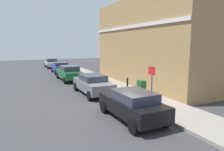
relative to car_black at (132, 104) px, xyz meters
name	(u,v)px	position (x,y,z in m)	size (l,w,h in m)	color
ground	(122,105)	(0.68, 2.30, -0.76)	(80.00, 80.00, 0.00)	#38383A
sidewalk	(109,84)	(2.58, 8.30, -0.69)	(2.59, 30.00, 0.15)	gray
corner_building	(163,43)	(7.47, 7.01, 3.00)	(7.28, 13.42, 7.51)	#9E7A4C
car_black	(132,104)	(0.00, 0.00, 0.00)	(1.93, 4.05, 1.44)	black
car_grey	(93,84)	(0.04, 5.61, 0.00)	(1.92, 4.30, 1.43)	slate
car_green	(69,73)	(-0.19, 11.92, 0.02)	(1.90, 4.36, 1.51)	#195933
car_blue	(61,67)	(0.06, 17.46, -0.02)	(1.95, 4.05, 1.39)	navy
car_silver	(52,63)	(0.03, 24.26, -0.05)	(1.82, 4.02, 1.40)	#B7B7BC
utility_cabinet	(141,90)	(2.37, 2.78, -0.08)	(0.46, 0.61, 1.15)	#1E4C28
bollard_near_cabinet	(127,84)	(2.47, 4.77, -0.06)	(0.14, 0.14, 1.04)	black
street_sign	(152,81)	(1.69, 0.79, 0.90)	(0.08, 0.60, 2.30)	#59595B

